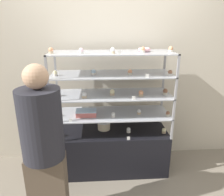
% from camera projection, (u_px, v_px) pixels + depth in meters
% --- Properties ---
extents(ground_plane, '(20.00, 20.00, 0.00)m').
position_uv_depth(ground_plane, '(112.00, 168.00, 2.99)').
color(ground_plane, gray).
extents(back_wall, '(8.00, 0.05, 2.60)m').
position_uv_depth(back_wall, '(110.00, 69.00, 2.95)').
color(back_wall, beige).
rests_on(back_wall, ground_plane).
extents(display_base, '(1.42, 0.51, 0.56)m').
position_uv_depth(display_base, '(112.00, 150.00, 2.90)').
color(display_base, black).
rests_on(display_base, ground_plane).
extents(display_riser_lower, '(1.42, 0.51, 0.25)m').
position_uv_depth(display_riser_lower, '(112.00, 114.00, 2.74)').
color(display_riser_lower, '#99999E').
rests_on(display_riser_lower, display_base).
extents(display_riser_middle, '(1.42, 0.51, 0.25)m').
position_uv_depth(display_riser_middle, '(112.00, 95.00, 2.66)').
color(display_riser_middle, '#99999E').
rests_on(display_riser_middle, display_riser_lower).
extents(display_riser_upper, '(1.42, 0.51, 0.25)m').
position_uv_depth(display_riser_upper, '(112.00, 75.00, 2.57)').
color(display_riser_upper, '#99999E').
rests_on(display_riser_upper, display_riser_middle).
extents(display_riser_top, '(1.42, 0.51, 0.25)m').
position_uv_depth(display_riser_top, '(112.00, 53.00, 2.49)').
color(display_riser_top, '#99999E').
rests_on(display_riser_top, display_riser_upper).
extents(layer_cake_centerpiece, '(0.17, 0.17, 0.11)m').
position_uv_depth(layer_cake_centerpiece, '(104.00, 125.00, 2.86)').
color(layer_cake_centerpiece, beige).
rests_on(layer_cake_centerpiece, display_base).
extents(sheet_cake_frosted, '(0.25, 0.15, 0.07)m').
position_uv_depth(sheet_cake_frosted, '(86.00, 113.00, 2.65)').
color(sheet_cake_frosted, '#C66660').
rests_on(sheet_cake_frosted, display_riser_lower).
extents(cupcake_0, '(0.05, 0.05, 0.07)m').
position_uv_depth(cupcake_0, '(60.00, 134.00, 2.67)').
color(cupcake_0, '#CCB28C').
rests_on(cupcake_0, display_base).
extents(cupcake_1, '(0.05, 0.05, 0.07)m').
position_uv_depth(cupcake_1, '(129.00, 130.00, 2.77)').
color(cupcake_1, white).
rests_on(cupcake_1, display_base).
extents(cupcake_2, '(0.05, 0.05, 0.07)m').
position_uv_depth(cupcake_2, '(164.00, 131.00, 2.76)').
color(cupcake_2, '#CCB28C').
rests_on(cupcake_2, display_base).
extents(price_tag_0, '(0.04, 0.00, 0.04)m').
position_uv_depth(price_tag_0, '(128.00, 138.00, 2.60)').
color(price_tag_0, white).
rests_on(price_tag_0, display_base).
extents(cupcake_3, '(0.05, 0.05, 0.06)m').
position_uv_depth(cupcake_3, '(57.00, 114.00, 2.63)').
color(cupcake_3, '#CCB28C').
rests_on(cupcake_3, display_riser_lower).
extents(cupcake_4, '(0.05, 0.05, 0.06)m').
position_uv_depth(cupcake_4, '(113.00, 115.00, 2.61)').
color(cupcake_4, white).
rests_on(cupcake_4, display_riser_lower).
extents(cupcake_5, '(0.05, 0.05, 0.06)m').
position_uv_depth(cupcake_5, '(139.00, 112.00, 2.70)').
color(cupcake_5, '#CCB28C').
rests_on(cupcake_5, display_riser_lower).
extents(cupcake_6, '(0.05, 0.05, 0.06)m').
position_uv_depth(cupcake_6, '(168.00, 114.00, 2.64)').
color(cupcake_6, beige).
rests_on(cupcake_6, display_riser_lower).
extents(price_tag_1, '(0.04, 0.00, 0.04)m').
position_uv_depth(price_tag_1, '(70.00, 120.00, 2.47)').
color(price_tag_1, white).
rests_on(price_tag_1, display_riser_lower).
extents(cupcake_7, '(0.06, 0.06, 0.07)m').
position_uv_depth(cupcake_7, '(57.00, 94.00, 2.56)').
color(cupcake_7, '#CCB28C').
rests_on(cupcake_7, display_riser_middle).
extents(cupcake_8, '(0.06, 0.06, 0.07)m').
position_uv_depth(cupcake_8, '(84.00, 95.00, 2.51)').
color(cupcake_8, '#CCB28C').
rests_on(cupcake_8, display_riser_middle).
extents(cupcake_9, '(0.06, 0.06, 0.07)m').
position_uv_depth(cupcake_9, '(112.00, 92.00, 2.60)').
color(cupcake_9, '#CCB28C').
rests_on(cupcake_9, display_riser_middle).
extents(cupcake_10, '(0.06, 0.06, 0.07)m').
position_uv_depth(cupcake_10, '(141.00, 93.00, 2.57)').
color(cupcake_10, '#CCB28C').
rests_on(cupcake_10, display_riser_middle).
extents(cupcake_11, '(0.06, 0.06, 0.07)m').
position_uv_depth(cupcake_11, '(165.00, 92.00, 2.63)').
color(cupcake_11, beige).
rests_on(cupcake_11, display_riser_middle).
extents(price_tag_2, '(0.04, 0.00, 0.04)m').
position_uv_depth(price_tag_2, '(134.00, 98.00, 2.44)').
color(price_tag_2, white).
rests_on(price_tag_2, display_riser_middle).
extents(cupcake_12, '(0.05, 0.05, 0.06)m').
position_uv_depth(cupcake_12, '(55.00, 73.00, 2.45)').
color(cupcake_12, beige).
rests_on(cupcake_12, display_riser_upper).
extents(cupcake_13, '(0.05, 0.05, 0.06)m').
position_uv_depth(cupcake_13, '(93.00, 72.00, 2.51)').
color(cupcake_13, white).
rests_on(cupcake_13, display_riser_upper).
extents(cupcake_14, '(0.05, 0.05, 0.06)m').
position_uv_depth(cupcake_14, '(130.00, 72.00, 2.51)').
color(cupcake_14, beige).
rests_on(cupcake_14, display_riser_upper).
extents(cupcake_15, '(0.05, 0.05, 0.06)m').
position_uv_depth(cupcake_15, '(170.00, 73.00, 2.48)').
color(cupcake_15, white).
rests_on(cupcake_15, display_riser_upper).
extents(price_tag_3, '(0.04, 0.00, 0.04)m').
position_uv_depth(price_tag_3, '(147.00, 76.00, 2.36)').
color(price_tag_3, white).
rests_on(price_tag_3, display_riser_upper).
extents(cupcake_16, '(0.05, 0.05, 0.06)m').
position_uv_depth(cupcake_16, '(51.00, 51.00, 2.36)').
color(cupcake_16, '#CCB28C').
rests_on(cupcake_16, display_riser_top).
extents(cupcake_17, '(0.05, 0.05, 0.06)m').
position_uv_depth(cupcake_17, '(81.00, 51.00, 2.33)').
color(cupcake_17, white).
rests_on(cupcake_17, display_riser_top).
extents(cupcake_18, '(0.05, 0.05, 0.06)m').
position_uv_depth(cupcake_18, '(112.00, 51.00, 2.36)').
color(cupcake_18, '#CCB28C').
rests_on(cupcake_18, display_riser_top).
extents(cupcake_19, '(0.05, 0.05, 0.06)m').
position_uv_depth(cupcake_19, '(143.00, 50.00, 2.44)').
color(cupcake_19, beige).
rests_on(cupcake_19, display_riser_top).
extents(cupcake_20, '(0.05, 0.05, 0.06)m').
position_uv_depth(cupcake_20, '(171.00, 49.00, 2.48)').
color(cupcake_20, beige).
rests_on(cupcake_20, display_riser_top).
extents(price_tag_4, '(0.04, 0.00, 0.04)m').
position_uv_depth(price_tag_4, '(119.00, 53.00, 2.26)').
color(price_tag_4, white).
rests_on(price_tag_4, display_riser_top).
extents(donut_glazed, '(0.15, 0.15, 0.04)m').
position_uv_depth(donut_glazed, '(144.00, 50.00, 2.53)').
color(donut_glazed, '#EFB2BC').
rests_on(donut_glazed, display_riser_top).
extents(customer_figure, '(0.37, 0.37, 1.58)m').
position_uv_depth(customer_figure, '(44.00, 146.00, 1.94)').
color(customer_figure, brown).
rests_on(customer_figure, ground_plane).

